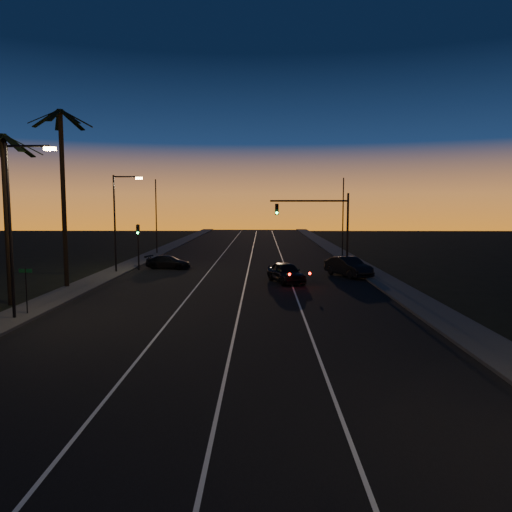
{
  "coord_description": "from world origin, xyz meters",
  "views": [
    {
      "loc": [
        1.78,
        -5.09,
        5.93
      ],
      "look_at": [
        1.44,
        22.73,
        3.08
      ],
      "focal_mm": 35.0,
      "sensor_mm": 36.0,
      "label": 1
    }
  ],
  "objects_px": {
    "signal_mast": "(322,218)",
    "right_car": "(348,267)",
    "lead_car": "(286,272)",
    "cross_car": "(168,262)"
  },
  "relations": [
    {
      "from": "right_car",
      "to": "cross_car",
      "type": "xyz_separation_m",
      "value": [
        -15.93,
        4.91,
        -0.2
      ]
    },
    {
      "from": "signal_mast",
      "to": "cross_car",
      "type": "bearing_deg",
      "value": 175.7
    },
    {
      "from": "lead_car",
      "to": "right_car",
      "type": "distance_m",
      "value": 6.33
    },
    {
      "from": "signal_mast",
      "to": "right_car",
      "type": "xyz_separation_m",
      "value": [
        1.82,
        -3.84,
        -3.96
      ]
    },
    {
      "from": "signal_mast",
      "to": "lead_car",
      "type": "xyz_separation_m",
      "value": [
        -3.53,
        -7.24,
        -3.99
      ]
    },
    {
      "from": "cross_car",
      "to": "lead_car",
      "type": "bearing_deg",
      "value": -38.1
    },
    {
      "from": "right_car",
      "to": "cross_car",
      "type": "relative_size",
      "value": 1.15
    },
    {
      "from": "lead_car",
      "to": "right_car",
      "type": "relative_size",
      "value": 1.05
    },
    {
      "from": "lead_car",
      "to": "signal_mast",
      "type": "bearing_deg",
      "value": 64.05
    },
    {
      "from": "signal_mast",
      "to": "right_car",
      "type": "height_order",
      "value": "signal_mast"
    }
  ]
}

